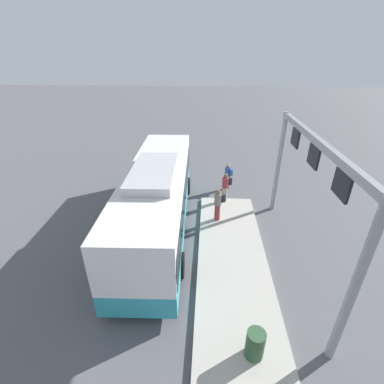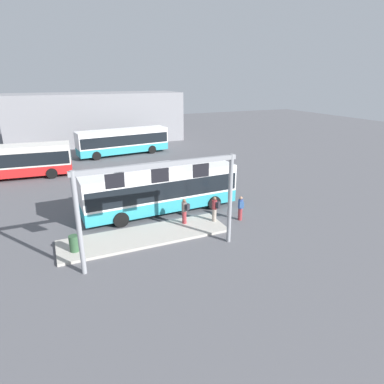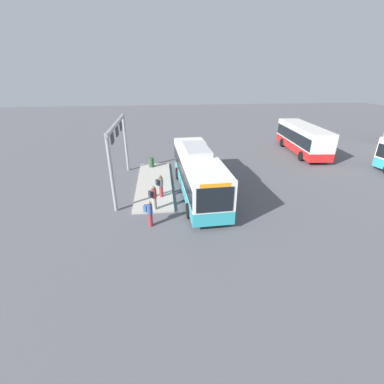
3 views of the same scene
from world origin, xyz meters
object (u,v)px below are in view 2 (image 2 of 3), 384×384
(person_waiting_near, at_px, (185,211))
(person_waiting_mid, at_px, (215,208))
(bus_background_left, at_px, (15,160))
(person_boarding, at_px, (241,208))
(bus_main, at_px, (161,188))
(trash_bin, at_px, (74,243))
(bus_background_right, at_px, (123,140))

(person_waiting_near, distance_m, person_waiting_mid, 1.98)
(bus_background_left, relative_size, person_boarding, 5.98)
(bus_main, distance_m, person_boarding, 5.67)
(person_waiting_near, bearing_deg, trash_bin, 67.48)
(bus_main, height_order, person_boarding, bus_main)
(bus_background_left, xyz_separation_m, person_boarding, (14.11, -16.89, -0.89))
(bus_background_left, distance_m, person_boarding, 22.03)
(bus_main, bearing_deg, person_waiting_mid, -54.11)
(bus_background_right, height_order, person_waiting_mid, bus_background_right)
(person_boarding, bearing_deg, person_waiting_near, 97.56)
(bus_background_left, distance_m, trash_bin, 17.45)
(bus_main, distance_m, bus_background_right, 19.32)
(person_waiting_near, bearing_deg, bus_main, -17.11)
(person_waiting_mid, bearing_deg, person_waiting_near, 43.55)
(bus_background_right, height_order, person_waiting_near, bus_background_right)
(bus_main, relative_size, bus_background_right, 0.98)
(bus_main, xyz_separation_m, person_boarding, (4.35, -3.51, -0.92))
(bus_background_left, distance_m, person_waiting_mid, 20.72)
(bus_main, height_order, trash_bin, bus_main)
(person_waiting_mid, height_order, trash_bin, person_waiting_mid)
(bus_main, bearing_deg, person_waiting_near, -79.58)
(person_boarding, xyz_separation_m, person_waiting_mid, (-1.80, 0.24, 0.16))
(person_waiting_near, bearing_deg, person_waiting_mid, -132.83)
(bus_background_right, bearing_deg, bus_background_left, 20.64)
(bus_main, distance_m, trash_bin, 7.30)
(person_boarding, distance_m, trash_bin, 10.56)
(bus_background_right, xyz_separation_m, person_waiting_mid, (0.84, -22.51, -0.73))
(bus_background_right, distance_m, trash_bin, 24.26)
(bus_main, relative_size, person_boarding, 6.54)
(person_waiting_mid, bearing_deg, person_boarding, -130.82)
(bus_background_right, relative_size, person_boarding, 6.68)
(bus_background_right, relative_size, person_waiting_mid, 6.68)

